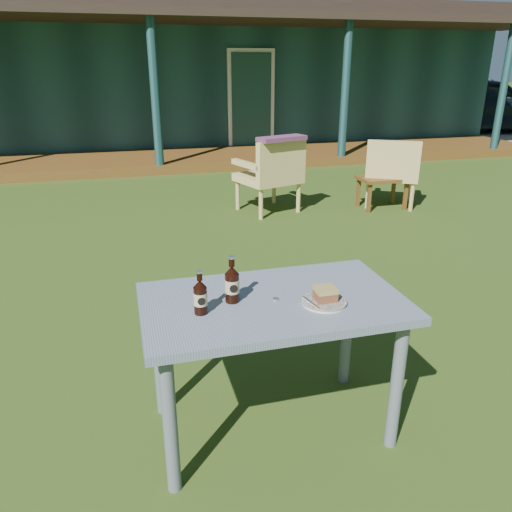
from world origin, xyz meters
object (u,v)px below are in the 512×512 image
object	(u,v)px
plate	(324,302)
armchair_right	(392,169)
cola_bottle_far	(200,297)
armchair_left	(272,172)
side_table	(383,182)
cafe_table	(273,319)
car_near	(481,104)
cola_bottle_near	(232,284)
cake_slice	(325,293)

from	to	relation	value
plate	armchair_right	bearing A→B (deg)	56.53
cola_bottle_far	armchair_left	xyz separation A→B (m)	(1.48, 3.80, -0.29)
side_table	cafe_table	bearing A→B (deg)	-125.34
armchair_right	side_table	xyz separation A→B (m)	(-0.14, -0.05, -0.14)
car_near	cola_bottle_near	xyz separation A→B (m)	(-8.88, -9.68, 0.09)
armchair_left	armchair_right	xyz separation A→B (m)	(1.54, -0.12, -0.02)
car_near	plate	world-z (taller)	car_near
armchair_right	cafe_table	bearing A→B (deg)	-126.39
cola_bottle_far	armchair_left	world-z (taller)	cola_bottle_far
car_near	armchair_left	world-z (taller)	car_near
cola_bottle_near	cola_bottle_far	xyz separation A→B (m)	(-0.16, -0.08, -0.01)
plate	cola_bottle_far	size ratio (longest dim) A/B	1.02
side_table	armchair_left	bearing A→B (deg)	172.81
car_near	side_table	xyz separation A→B (m)	(-6.16, -6.13, -0.38)
cake_slice	cafe_table	bearing A→B (deg)	156.38
armchair_left	armchair_right	distance (m)	1.54
plate	armchair_left	world-z (taller)	armchair_left
cola_bottle_near	cafe_table	bearing A→B (deg)	-8.08
plate	cola_bottle_far	distance (m)	0.56
armchair_left	armchair_right	size ratio (longest dim) A/B	1.04
cafe_table	side_table	distance (m)	4.39
side_table	cola_bottle_near	bearing A→B (deg)	-127.47
cola_bottle_near	cola_bottle_far	size ratio (longest dim) A/B	1.10
car_near	armchair_right	bearing A→B (deg)	145.99
car_near	cola_bottle_far	distance (m)	13.30
car_near	armchair_right	world-z (taller)	car_near
cake_slice	side_table	world-z (taller)	cake_slice
cola_bottle_far	cake_slice	bearing A→B (deg)	-4.53
cola_bottle_far	side_table	bearing A→B (deg)	51.58
car_near	cake_slice	xyz separation A→B (m)	(-8.48, -9.80, 0.05)
car_near	cake_slice	distance (m)	12.96
cake_slice	cola_bottle_near	bearing A→B (deg)	163.25
armchair_right	side_table	size ratio (longest dim) A/B	1.43
car_near	cafe_table	xyz separation A→B (m)	(-8.69, -9.71, -0.10)
cake_slice	armchair_left	bearing A→B (deg)	76.55
cola_bottle_far	side_table	xyz separation A→B (m)	(2.87, 3.62, -0.46)
cake_slice	armchair_left	world-z (taller)	armchair_left
plate	car_near	bearing A→B (deg)	49.15
plate	cola_bottle_near	size ratio (longest dim) A/B	0.93
cafe_table	side_table	world-z (taller)	cafe_table
armchair_left	plate	bearing A→B (deg)	-103.52
cake_slice	plate	bearing A→B (deg)	-134.89
side_table	cola_bottle_far	bearing A→B (deg)	-128.42
cake_slice	cola_bottle_far	bearing A→B (deg)	175.47
cafe_table	armchair_left	world-z (taller)	armchair_left
cafe_table	cola_bottle_far	size ratio (longest dim) A/B	6.03
armchair_left	side_table	distance (m)	1.42
plate	cola_bottle_near	xyz separation A→B (m)	(-0.39, 0.13, 0.08)
cake_slice	armchair_left	size ratio (longest dim) A/B	0.10
plate	armchair_right	world-z (taller)	armchair_right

